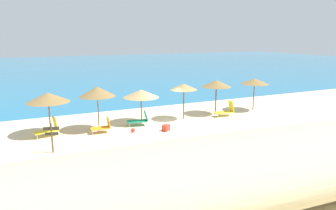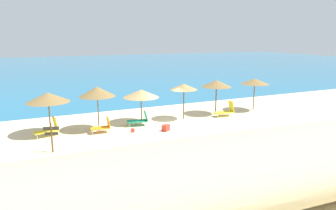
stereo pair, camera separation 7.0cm
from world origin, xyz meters
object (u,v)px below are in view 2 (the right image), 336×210
object	(u,v)px
lounge_chair_3	(140,120)
lounge_chair_1	(103,126)
beach_umbrella_2	(141,93)
beach_umbrella_4	(216,84)
beach_umbrella_5	(255,81)
beach_umbrella_1	(97,92)
lounge_chair_0	(49,129)
wooden_signpost	(52,135)
beach_ball	(133,130)
cooler_box	(166,128)
beach_umbrella_0	(48,97)
lounge_chair_2	(226,110)
beach_umbrella_3	(184,87)

from	to	relation	value
lounge_chair_3	lounge_chair_1	bearing A→B (deg)	112.06
beach_umbrella_2	beach_umbrella_4	world-z (taller)	beach_umbrella_4
beach_umbrella_5	lounge_chair_3	distance (m)	10.70
lounge_chair_3	beach_umbrella_1	bearing A→B (deg)	95.95
beach_umbrella_2	lounge_chair_3	bearing A→B (deg)	-119.14
lounge_chair_0	wooden_signpost	bearing A→B (deg)	166.83
beach_umbrella_2	beach_ball	distance (m)	3.12
lounge_chair_0	lounge_chair_3	size ratio (longest dim) A/B	1.00
cooler_box	lounge_chair_1	bearing A→B (deg)	161.07
beach_umbrella_0	beach_umbrella_2	distance (m)	6.30
lounge_chair_2	beach_umbrella_5	bearing A→B (deg)	-73.08
beach_umbrella_3	cooler_box	xyz separation A→B (m)	(-2.49, -2.28, -2.28)
beach_umbrella_4	beach_ball	world-z (taller)	beach_umbrella_4
beach_umbrella_0	lounge_chair_3	size ratio (longest dim) A/B	1.77
lounge_chair_2	cooler_box	world-z (taller)	lounge_chair_2
beach_umbrella_4	cooler_box	bearing A→B (deg)	-155.04
lounge_chair_1	cooler_box	xyz separation A→B (m)	(3.95, -1.35, -0.23)
lounge_chair_1	cooler_box	size ratio (longest dim) A/B	2.67
beach_umbrella_0	wooden_signpost	xyz separation A→B (m)	(-0.16, -3.51, -1.43)
lounge_chair_1	lounge_chair_3	distance (m)	2.83
beach_umbrella_4	lounge_chair_1	size ratio (longest dim) A/B	2.14
beach_umbrella_3	lounge_chair_3	world-z (taller)	beach_umbrella_3
lounge_chair_1	wooden_signpost	size ratio (longest dim) A/B	0.78
beach_ball	beach_umbrella_3	bearing A→B (deg)	19.64
beach_umbrella_4	lounge_chair_0	bearing A→B (deg)	-177.39
beach_umbrella_2	lounge_chair_2	world-z (taller)	beach_umbrella_2
lounge_chair_3	beach_ball	distance (m)	1.63
beach_umbrella_5	beach_ball	bearing A→B (deg)	-171.01
lounge_chair_1	wooden_signpost	bearing A→B (deg)	129.04
wooden_signpost	beach_ball	size ratio (longest dim) A/B	5.81
beach_umbrella_4	lounge_chair_0	size ratio (longest dim) A/B	1.80
lounge_chair_2	wooden_signpost	size ratio (longest dim) A/B	0.96
beach_umbrella_1	lounge_chair_1	xyz separation A→B (m)	(0.09, -0.79, -2.19)
lounge_chair_2	lounge_chair_3	size ratio (longest dim) A/B	1.03
beach_umbrella_5	lounge_chair_1	xyz separation A→B (m)	(-13.26, -1.09, -2.04)
beach_umbrella_5	beach_ball	distance (m)	11.80
cooler_box	beach_ball	bearing A→B (deg)	163.31
beach_umbrella_3	lounge_chair_3	distance (m)	4.22
beach_umbrella_4	lounge_chair_1	bearing A→B (deg)	-172.51
lounge_chair_1	wooden_signpost	world-z (taller)	wooden_signpost
beach_umbrella_0	beach_umbrella_5	distance (m)	16.41
beach_umbrella_1	lounge_chair_2	distance (m)	10.25
beach_umbrella_4	beach_umbrella_5	bearing A→B (deg)	-2.64
beach_umbrella_1	beach_ball	distance (m)	3.49
cooler_box	beach_umbrella_3	bearing A→B (deg)	42.40
lounge_chair_2	lounge_chair_3	xyz separation A→B (m)	(-7.15, 0.27, -0.03)
beach_umbrella_4	cooler_box	world-z (taller)	beach_umbrella_4
lounge_chair_3	beach_umbrella_5	bearing A→B (deg)	-77.06
lounge_chair_0	beach_umbrella_4	bearing A→B (deg)	-99.71
beach_umbrella_3	lounge_chair_3	bearing A→B (deg)	-174.72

